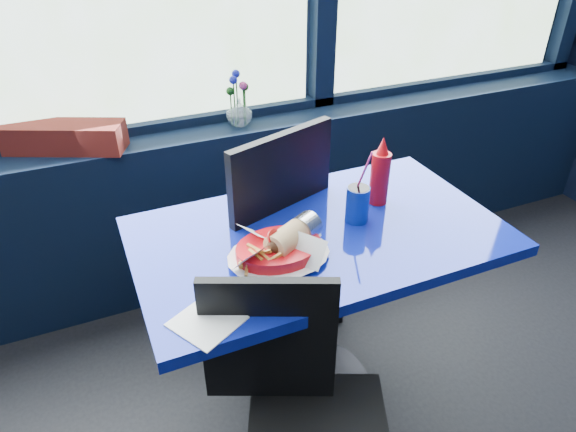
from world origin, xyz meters
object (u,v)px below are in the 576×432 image
(chair_near_front, at_px, (298,400))
(soda_cup, at_px, (358,203))
(food_basket, at_px, (280,247))
(ketchup_bottle, at_px, (380,174))
(chair_near_back, at_px, (280,224))
(planter_box, at_px, (53,137))
(near_table, at_px, (317,274))
(flower_vase, at_px, (239,109))

(chair_near_front, bearing_deg, soda_cup, 69.39)
(food_basket, xyz_separation_m, soda_cup, (0.32, 0.09, 0.03))
(ketchup_bottle, relative_size, soda_cup, 0.95)
(chair_near_back, xyz_separation_m, planter_box, (-0.75, 0.58, 0.27))
(near_table, distance_m, chair_near_back, 0.32)
(near_table, xyz_separation_m, planter_box, (-0.76, 0.90, 0.29))
(soda_cup, bearing_deg, flower_vase, 98.41)
(chair_near_back, bearing_deg, soda_cup, 97.57)
(chair_near_back, relative_size, soda_cup, 3.91)
(chair_near_front, height_order, ketchup_bottle, ketchup_bottle)
(chair_near_back, distance_m, soda_cup, 0.41)
(planter_box, distance_m, flower_vase, 0.78)
(chair_near_front, height_order, planter_box, planter_box)
(ketchup_bottle, bearing_deg, chair_near_back, 140.94)
(planter_box, xyz_separation_m, flower_vase, (0.78, -0.05, 0.02))
(chair_near_front, height_order, soda_cup, soda_cup)
(chair_near_front, height_order, flower_vase, flower_vase)
(chair_near_back, relative_size, food_basket, 3.47)
(near_table, height_order, soda_cup, soda_cup)
(food_basket, height_order, ketchup_bottle, ketchup_bottle)
(chair_near_back, bearing_deg, food_basket, 48.40)
(food_basket, bearing_deg, near_table, 21.94)
(ketchup_bottle, xyz_separation_m, soda_cup, (-0.13, -0.07, -0.04))
(ketchup_bottle, bearing_deg, soda_cup, -149.95)
(near_table, bearing_deg, chair_near_front, -122.57)
(chair_near_back, xyz_separation_m, flower_vase, (0.03, 0.53, 0.29))
(planter_box, bearing_deg, ketchup_bottle, -13.85)
(chair_near_back, bearing_deg, ketchup_bottle, 121.72)
(chair_near_back, relative_size, ketchup_bottle, 4.11)
(near_table, bearing_deg, chair_near_back, 91.51)
(chair_near_back, xyz_separation_m, soda_cup, (0.15, -0.30, 0.23))
(chair_near_front, bearing_deg, flower_vase, 101.42)
(planter_box, height_order, soda_cup, soda_cup)
(planter_box, distance_m, ketchup_bottle, 1.31)
(soda_cup, bearing_deg, food_basket, -163.64)
(chair_near_front, xyz_separation_m, soda_cup, (0.40, 0.41, 0.32))
(flower_vase, bearing_deg, chair_near_back, -93.17)
(soda_cup, bearing_deg, chair_near_front, -134.42)
(near_table, xyz_separation_m, chair_near_front, (-0.25, -0.40, -0.07))
(flower_vase, bearing_deg, food_basket, -101.71)
(near_table, xyz_separation_m, soda_cup, (0.15, 0.01, 0.25))
(near_table, bearing_deg, food_basket, -154.40)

